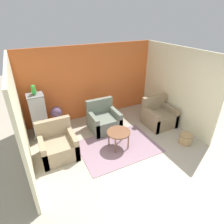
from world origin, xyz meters
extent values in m
plane|color=#B2A893|center=(0.00, 0.00, 0.00)|extent=(20.00, 20.00, 0.00)
cube|color=orange|center=(0.00, 3.15, 1.21)|extent=(4.55, 0.06, 2.42)
cube|color=beige|center=(-2.24, 1.56, 1.21)|extent=(0.06, 3.12, 2.42)
cube|color=beige|center=(2.24, 1.56, 1.21)|extent=(0.06, 3.12, 2.42)
cube|color=gray|center=(-0.05, 1.08, 0.01)|extent=(2.06, 1.49, 0.01)
cylinder|color=brown|center=(-0.05, 1.08, 0.48)|extent=(0.62, 0.62, 0.04)
cylinder|color=brown|center=(-0.24, 0.89, 0.23)|extent=(0.04, 0.04, 0.46)
cylinder|color=brown|center=(0.15, 0.89, 0.23)|extent=(0.04, 0.04, 0.46)
cylinder|color=brown|center=(-0.24, 1.28, 0.23)|extent=(0.04, 0.04, 0.46)
cylinder|color=brown|center=(0.15, 1.28, 0.23)|extent=(0.04, 0.04, 0.46)
cube|color=#9E896B|center=(-1.56, 1.44, 0.22)|extent=(0.86, 0.83, 0.44)
cube|color=#9E896B|center=(-1.56, 1.79, 0.67)|extent=(0.86, 0.14, 0.46)
cube|color=#9E896B|center=(-1.93, 1.44, 0.30)|extent=(0.12, 0.83, 0.60)
cube|color=#9E896B|center=(-1.19, 1.44, 0.30)|extent=(0.12, 0.83, 0.60)
cube|color=#8E7A5B|center=(1.67, 1.50, 0.22)|extent=(0.86, 0.83, 0.44)
cube|color=#8E7A5B|center=(1.67, 1.85, 0.67)|extent=(0.86, 0.14, 0.46)
cube|color=#8E7A5B|center=(1.30, 1.50, 0.30)|extent=(0.12, 0.83, 0.60)
cube|color=#8E7A5B|center=(2.05, 1.50, 0.30)|extent=(0.12, 0.83, 0.60)
cube|color=slate|center=(-0.01, 2.07, 0.22)|extent=(0.86, 0.83, 0.44)
cube|color=slate|center=(-0.01, 2.42, 0.67)|extent=(0.86, 0.14, 0.46)
cube|color=slate|center=(-0.39, 2.07, 0.30)|extent=(0.12, 0.83, 0.60)
cube|color=slate|center=(0.36, 2.07, 0.30)|extent=(0.12, 0.83, 0.60)
cube|color=slate|center=(-1.81, 2.63, 0.05)|extent=(0.50, 0.50, 0.11)
cube|color=#A8A8AD|center=(-1.81, 2.63, 0.69)|extent=(0.42, 0.42, 1.16)
cube|color=slate|center=(-1.81, 2.63, 1.28)|extent=(0.44, 0.44, 0.03)
ellipsoid|color=green|center=(-1.81, 2.63, 1.40)|extent=(0.13, 0.17, 0.22)
sphere|color=green|center=(-1.81, 2.61, 1.52)|extent=(0.11, 0.11, 0.11)
cone|color=gold|center=(-1.81, 2.56, 1.51)|extent=(0.05, 0.05, 0.05)
cone|color=green|center=(-1.81, 2.70, 1.38)|extent=(0.07, 0.14, 0.18)
cylinder|color=#66605B|center=(-1.29, 2.76, 0.11)|extent=(0.26, 0.26, 0.22)
cylinder|color=brown|center=(-1.29, 2.76, 0.35)|extent=(0.03, 0.03, 0.26)
sphere|color=#664C6B|center=(-1.29, 2.76, 0.59)|extent=(0.32, 0.32, 0.32)
sphere|color=#664C6B|center=(-1.38, 2.79, 0.54)|extent=(0.19, 0.19, 0.19)
sphere|color=#664C6B|center=(-1.21, 2.74, 0.55)|extent=(0.18, 0.18, 0.18)
cylinder|color=tan|center=(1.72, 0.39, 0.14)|extent=(0.35, 0.35, 0.28)
cylinder|color=olive|center=(1.72, 0.39, 0.27)|extent=(0.36, 0.36, 0.02)
camera|label=1|loc=(-2.03, -2.49, 3.24)|focal=30.00mm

